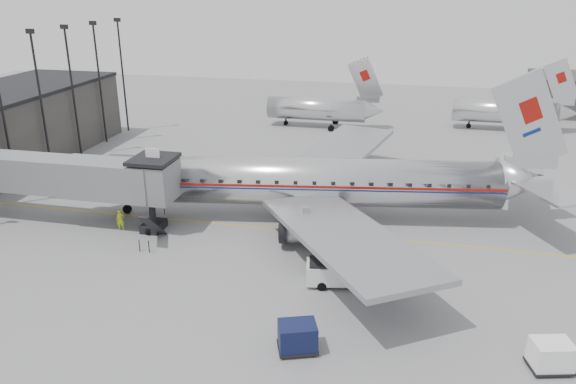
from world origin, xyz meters
The scene contains 11 objects.
ground centered at (0.00, 0.00, 0.00)m, with size 160.00×160.00×0.00m, color slate.
apron_line centered at (3.00, 6.00, 0.01)m, with size 0.15×60.00×0.01m, color gold.
jet_bridge centered at (-16.66, 3.67, 4.18)m, with size 21.00×6.20×7.10m.
floodlight_masts centered at (-27.50, 13.00, 8.36)m, with size 0.90×42.25×15.25m.
distant_aircraft_near centered at (-1.79, 42.00, 2.73)m, with size 16.39×3.20×10.26m.
distant_aircraft_mid centered at (24.21, 46.00, 2.73)m, with size 16.39×3.20×10.26m.
airliner centered at (3.27, 9.14, 3.39)m, with size 42.42×39.02×13.49m.
service_van centered at (7.61, -2.01, 1.23)m, with size 5.23×2.71×2.34m.
baggage_cart_navy centered at (6.00, -10.00, 0.94)m, with size 2.69×2.36×1.76m.
baggage_cart_white centered at (19.73, -8.63, 0.92)m, with size 2.54×2.16×1.72m.
ramp_worker centered at (-12.00, 3.00, 0.94)m, with size 0.68×0.45×1.87m, color #B4D318.
Camera 1 is at (11.34, -36.36, 19.92)m, focal length 35.00 mm.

